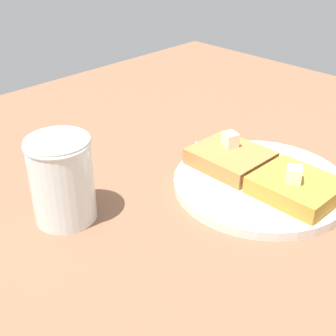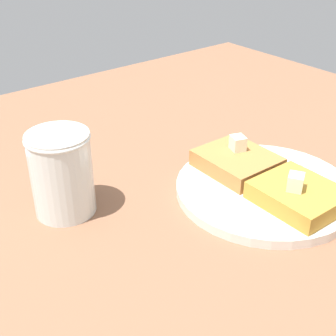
# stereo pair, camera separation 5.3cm
# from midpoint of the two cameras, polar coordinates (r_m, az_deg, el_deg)

# --- Properties ---
(table_surface) EXTENTS (1.09, 1.09, 0.03)m
(table_surface) POSITION_cam_midpoint_polar(r_m,az_deg,el_deg) (0.51, 4.81, -8.79)
(table_surface) COLOR brown
(table_surface) RESTS_ON ground
(plate) EXTENTS (0.21, 0.21, 0.01)m
(plate) POSITION_cam_midpoint_polar(r_m,az_deg,el_deg) (0.58, 8.66, -1.87)
(plate) COLOR silver
(plate) RESTS_ON table_surface
(toast_slice_left) EXTENTS (0.09, 0.08, 0.02)m
(toast_slice_left) POSITION_cam_midpoint_polar(r_m,az_deg,el_deg) (0.60, 5.13, 1.15)
(toast_slice_left) COLOR #AF713A
(toast_slice_left) RESTS_ON plate
(toast_slice_middle) EXTENTS (0.09, 0.08, 0.02)m
(toast_slice_middle) POSITION_cam_midpoint_polar(r_m,az_deg,el_deg) (0.55, 12.75, -2.38)
(toast_slice_middle) COLOR #B38531
(toast_slice_middle) RESTS_ON plate
(butter_pat_primary) EXTENTS (0.02, 0.02, 0.02)m
(butter_pat_primary) POSITION_cam_midpoint_polar(r_m,az_deg,el_deg) (0.60, 5.11, 3.40)
(butter_pat_primary) COLOR #F6E8CA
(butter_pat_primary) RESTS_ON toast_slice_left
(butter_pat_secondary) EXTENTS (0.02, 0.02, 0.02)m
(butter_pat_secondary) POSITION_cam_midpoint_polar(r_m,az_deg,el_deg) (0.53, 12.40, -0.86)
(butter_pat_secondary) COLOR #F4EBC2
(butter_pat_secondary) RESTS_ON toast_slice_middle
(fork) EXTENTS (0.15, 0.09, 0.00)m
(fork) POSITION_cam_midpoint_polar(r_m,az_deg,el_deg) (0.63, 8.89, 1.73)
(fork) COLOR silver
(fork) RESTS_ON plate
(syrup_jar) EXTENTS (0.07, 0.07, 0.10)m
(syrup_jar) POSITION_cam_midpoint_polar(r_m,az_deg,el_deg) (0.52, -15.64, -1.69)
(syrup_jar) COLOR #572C0C
(syrup_jar) RESTS_ON table_surface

